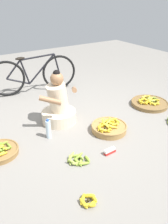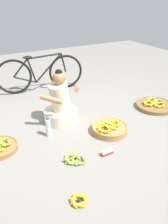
% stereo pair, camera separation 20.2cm
% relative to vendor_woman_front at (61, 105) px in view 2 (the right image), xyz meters
% --- Properties ---
extents(ground_plane, '(10.00, 10.00, 0.00)m').
position_rel_vendor_woman_front_xyz_m(ground_plane, '(0.13, -0.30, -0.27)').
color(ground_plane, gray).
extents(vendor_woman_front, '(0.72, 0.54, 0.82)m').
position_rel_vendor_woman_front_xyz_m(vendor_woman_front, '(0.00, 0.00, 0.00)').
color(vendor_woman_front, beige).
rests_on(vendor_woman_front, ground).
extents(bicycle_leaning, '(1.69, 0.34, 0.73)m').
position_rel_vendor_woman_front_xyz_m(bicycle_leaning, '(0.14, 1.31, 0.09)').
color(bicycle_leaning, black).
rests_on(bicycle_leaning, ground).
extents(banana_basket_near_bicycle, '(0.51, 0.51, 0.17)m').
position_rel_vendor_woman_front_xyz_m(banana_basket_near_bicycle, '(0.47, -0.63, -0.20)').
color(banana_basket_near_bicycle, '#A87F47').
rests_on(banana_basket_near_bicycle, ground).
extents(banana_basket_near_vendor, '(0.64, 0.64, 0.14)m').
position_rel_vendor_woman_front_xyz_m(banana_basket_near_vendor, '(1.60, -0.36, -0.22)').
color(banana_basket_near_vendor, brown).
rests_on(banana_basket_near_vendor, ground).
extents(loose_bananas_front_left, '(0.20, 0.20, 0.08)m').
position_rel_vendor_woman_front_xyz_m(loose_bananas_front_left, '(-0.48, -1.51, -0.24)').
color(loose_bananas_front_left, gold).
rests_on(loose_bananas_front_left, ground).
extents(loose_bananas_back_right, '(0.27, 0.26, 0.09)m').
position_rel_vendor_woman_front_xyz_m(loose_bananas_back_right, '(-0.25, -0.96, -0.24)').
color(loose_bananas_back_right, '#8CAD38').
rests_on(loose_bananas_back_right, ground).
extents(water_bottle, '(0.07, 0.07, 0.29)m').
position_rel_vendor_woman_front_xyz_m(water_bottle, '(-0.32, -0.31, -0.13)').
color(water_bottle, silver).
rests_on(water_bottle, ground).
extents(packet_carton_stack, '(0.16, 0.06, 0.06)m').
position_rel_vendor_woman_front_xyz_m(packet_carton_stack, '(0.16, -1.03, -0.24)').
color(packet_carton_stack, red).
rests_on(packet_carton_stack, ground).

